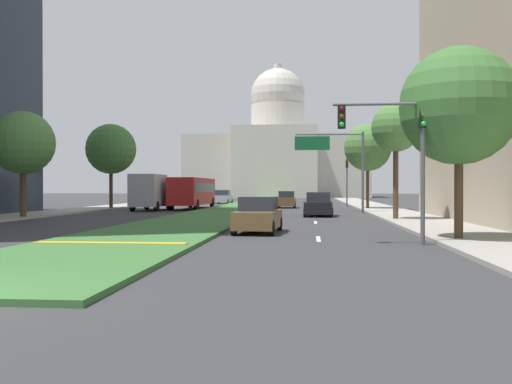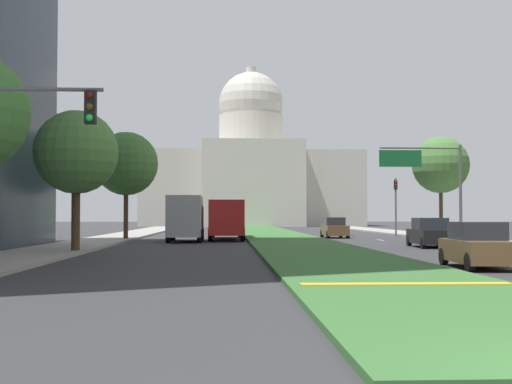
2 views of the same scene
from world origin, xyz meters
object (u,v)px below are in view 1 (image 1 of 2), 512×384
Objects in this scene: capitol_building at (278,155)px; street_tree_left_mid at (23,143)px; sedan_distant at (287,200)px; sedan_midblock at (319,205)px; box_truck_delivery at (151,192)px; traffic_light_far_right at (347,176)px; street_tree_right_mid at (396,128)px; sedan_lead_stopped at (258,216)px; street_tree_right_far at (368,148)px; traffic_light_near_right at (399,139)px; overhead_guide_sign at (337,155)px; street_tree_right_near at (459,106)px; street_tree_left_far at (111,149)px; city_bus at (193,190)px; sedan_far_horizon at (223,197)px.

capitol_building reaches higher than street_tree_left_mid.
capitol_building reaches higher than sedan_distant.
sedan_midblock is 17.14m from box_truck_delivery.
traffic_light_far_right is 0.74× the size of street_tree_left_mid.
sedan_distant is at bearing 108.84° from street_tree_right_mid.
box_truck_delivery reaches higher than sedan_lead_stopped.
sedan_distant is at bearing 33.63° from box_truck_delivery.
street_tree_right_far is 20.25m from box_truck_delivery.
sedan_midblock is at bearing -84.74° from capitol_building.
traffic_light_near_right is at bearing -93.82° from street_tree_right_far.
sedan_lead_stopped is at bearing -99.86° from traffic_light_far_right.
traffic_light_near_right reaches higher than sedan_midblock.
overhead_guide_sign is 24.21m from street_tree_right_near.
sedan_midblock reaches higher than sedan_lead_stopped.
street_tree_left_far is 1.25× the size of box_truck_delivery.
street_tree_right_far reaches higher than sedan_lead_stopped.
traffic_light_near_right is at bearing -66.73° from city_bus.
sedan_far_horizon is at bearing 68.81° from street_tree_left_far.
street_tree_right_far is (12.14, -68.36, -3.27)m from capitol_building.
street_tree_left_far is 0.73× the size of city_bus.
street_tree_right_near is at bearing -82.96° from capitol_building.
street_tree_left_far is 1.75× the size of sedan_midblock.
street_tree_right_mid reaches higher than sedan_distant.
street_tree_right_near is at bearing -71.65° from sedan_far_horizon.
sedan_far_horizon is (-14.16, 51.20, -2.99)m from traffic_light_near_right.
traffic_light_far_right is at bearing 81.01° from sedan_midblock.
traffic_light_far_right is 21.57m from sedan_midblock.
street_tree_right_near is at bearing -87.77° from traffic_light_far_right.
street_tree_left_far is at bearing -165.32° from city_bus.
street_tree_right_mid is 0.66× the size of city_bus.
street_tree_right_mid is 40.23m from sedan_far_horizon.
sedan_midblock is (-4.91, 19.05, -4.30)m from street_tree_right_near.
street_tree_right_far reaches higher than sedan_midblock.
city_bus is (-13.38, 8.23, -2.88)m from overhead_guide_sign.
street_tree_right_mid is at bearing -82.10° from capitol_building.
sedan_midblock is (-2.50, 20.30, -2.99)m from traffic_light_near_right.
traffic_light_near_right is 0.72× the size of street_tree_right_mid.
sedan_distant is at bearing 98.47° from traffic_light_near_right.
sedan_far_horizon reaches higher than sedan_midblock.
city_bus is at bearing -152.23° from traffic_light_far_right.
capitol_building is at bearing 96.71° from overhead_guide_sign.
street_tree_left_far is 22.83m from sedan_midblock.
traffic_light_near_right is (9.95, -101.24, -5.22)m from capitol_building.
traffic_light_near_right reaches higher than box_truck_delivery.
sedan_midblock is (-4.57, 5.60, -4.85)m from street_tree_right_mid.
traffic_light_near_right is 36.46m from city_bus.
city_bus is at bearing -93.75° from capitol_building.
street_tree_right_mid is at bearing -35.14° from street_tree_left_far.
street_tree_right_far reaches higher than box_truck_delivery.
street_tree_right_far reaches higher than street_tree_left_mid.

